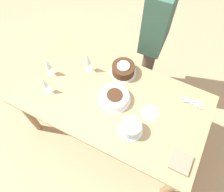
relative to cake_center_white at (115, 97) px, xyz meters
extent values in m
plane|color=tan|center=(0.02, 0.01, -0.79)|extent=(12.00, 12.00, 0.00)
cube|color=tan|center=(0.02, 0.01, -0.05)|extent=(1.74, 0.93, 0.03)
cylinder|color=#8E724D|center=(-0.77, -0.38, -0.43)|extent=(0.07, 0.07, 0.72)
cylinder|color=#8E724D|center=(0.82, -0.38, -0.43)|extent=(0.07, 0.07, 0.72)
cylinder|color=#8E724D|center=(-0.77, 0.40, -0.43)|extent=(0.07, 0.07, 0.72)
cylinder|color=#8E724D|center=(0.82, 0.40, -0.43)|extent=(0.07, 0.07, 0.72)
cylinder|color=white|center=(0.00, 0.00, -0.03)|extent=(0.30, 0.30, 0.01)
cylinder|color=white|center=(0.00, 0.00, 0.00)|extent=(0.26, 0.26, 0.07)
cylinder|color=#422614|center=(0.00, 0.00, 0.04)|extent=(0.14, 0.14, 0.01)
cylinder|color=white|center=(0.06, -0.30, -0.03)|extent=(0.26, 0.26, 0.01)
cylinder|color=#422614|center=(0.06, -0.30, 0.01)|extent=(0.22, 0.22, 0.09)
cylinder|color=white|center=(0.06, -0.30, 0.07)|extent=(0.12, 0.12, 0.01)
cylinder|color=white|center=(-0.25, 0.21, -0.03)|extent=(0.21, 0.21, 0.01)
cylinder|color=silver|center=(-0.25, 0.21, 0.02)|extent=(0.17, 0.17, 0.11)
cylinder|color=silver|center=(0.59, 0.20, -0.03)|extent=(0.07, 0.07, 0.00)
cylinder|color=silver|center=(0.59, 0.20, 0.01)|extent=(0.01, 0.01, 0.08)
cone|color=silver|center=(0.59, 0.20, 0.10)|extent=(0.04, 0.04, 0.10)
cylinder|color=silver|center=(0.37, -0.19, -0.03)|extent=(0.07, 0.07, 0.00)
cylinder|color=silver|center=(0.37, -0.19, 0.01)|extent=(0.01, 0.01, 0.09)
cone|color=silver|center=(0.37, -0.19, 0.12)|extent=(0.05, 0.05, 0.12)
cylinder|color=silver|center=(0.68, 0.02, -0.03)|extent=(0.07, 0.07, 0.00)
cylinder|color=silver|center=(0.68, 0.02, 0.01)|extent=(0.01, 0.01, 0.08)
cone|color=silver|center=(0.68, 0.02, 0.11)|extent=(0.06, 0.06, 0.12)
cylinder|color=silver|center=(-0.34, -0.01, -0.03)|extent=(0.15, 0.15, 0.01)
cube|color=silver|center=(-0.65, -0.30, -0.04)|extent=(0.17, 0.03, 0.00)
cube|color=silver|center=(-0.65, -0.31, -0.03)|extent=(0.17, 0.05, 0.00)
cube|color=silver|center=(-0.61, -0.27, -0.03)|extent=(0.17, 0.04, 0.00)
cube|color=silver|center=(-0.63, -0.29, -0.03)|extent=(0.15, 0.10, 0.00)
cube|color=silver|center=(-0.65, -0.27, -0.02)|extent=(0.17, 0.04, 0.00)
cube|color=gray|center=(-0.72, 0.27, -0.02)|extent=(0.15, 0.16, 0.03)
cylinder|color=#4C4238|center=(-0.06, -0.89, -0.40)|extent=(0.11, 0.11, 0.77)
cylinder|color=#4C4238|center=(-0.07, -0.67, -0.40)|extent=(0.11, 0.11, 0.77)
cube|color=#335647|center=(-0.07, -0.78, 0.31)|extent=(0.24, 0.41, 0.65)
camera|label=1|loc=(-0.41, 0.86, 1.71)|focal=35.00mm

